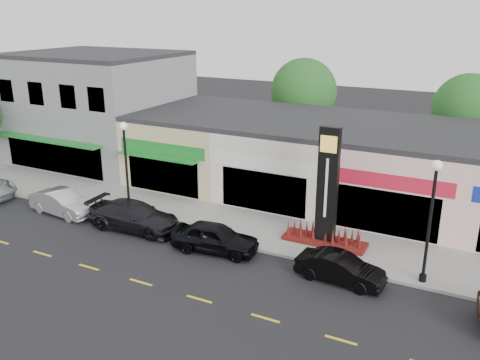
{
  "coord_description": "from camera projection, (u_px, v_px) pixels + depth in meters",
  "views": [
    {
      "loc": [
        9.85,
        -18.51,
        11.36
      ],
      "look_at": [
        -1.7,
        4.0,
        2.85
      ],
      "focal_mm": 38.0,
      "sensor_mm": 36.0,
      "label": 1
    }
  ],
  "objects": [
    {
      "name": "car_black_conv",
      "position": [
        340.0,
        268.0,
        22.13
      ],
      "size": [
        1.63,
        3.97,
        1.28
      ],
      "primitive_type": "imported",
      "rotation": [
        0.0,
        0.0,
        1.5
      ],
      "color": "black",
      "rests_on": "ground"
    },
    {
      "name": "curb",
      "position": [
        253.0,
        249.0,
        25.23
      ],
      "size": [
        52.0,
        0.2,
        0.15
      ],
      "primitive_type": "cube",
      "color": "gray",
      "rests_on": "ground"
    },
    {
      "name": "car_white_van",
      "position": [
        63.0,
        203.0,
        29.46
      ],
      "size": [
        1.87,
        4.41,
        1.42
      ],
      "primitive_type": "imported",
      "rotation": [
        0.0,
        0.0,
        1.48
      ],
      "color": "silver",
      "rests_on": "ground"
    },
    {
      "name": "lamp_west_near",
      "position": [
        126.0,
        160.0,
        27.95
      ],
      "size": [
        0.44,
        0.44,
        5.47
      ],
      "color": "black",
      "rests_on": "sidewalk"
    },
    {
      "name": "shop_beige",
      "position": [
        203.0,
        142.0,
        36.07
      ],
      "size": [
        7.0,
        10.85,
        4.8
      ],
      "color": "tan",
      "rests_on": "ground"
    },
    {
      "name": "lamp_east_near",
      "position": [
        431.0,
        210.0,
        21.03
      ],
      "size": [
        0.44,
        0.44,
        5.47
      ],
      "color": "black",
      "rests_on": "sidewalk"
    },
    {
      "name": "car_black_sedan",
      "position": [
        215.0,
        238.0,
        24.89
      ],
      "size": [
        2.26,
        4.53,
        1.48
      ],
      "primitive_type": "imported",
      "rotation": [
        0.0,
        0.0,
        1.69
      ],
      "color": "black",
      "rests_on": "ground"
    },
    {
      "name": "pylon_sign",
      "position": [
        326.0,
        204.0,
        25.0
      ],
      "size": [
        4.2,
        1.3,
        6.0
      ],
      "color": "#52120E",
      "rests_on": "sidewalk"
    },
    {
      "name": "shop_pink_w",
      "position": [
        406.0,
        169.0,
        30.02
      ],
      "size": [
        7.0,
        10.01,
        4.8
      ],
      "color": "#CDA99C",
      "rests_on": "ground"
    },
    {
      "name": "ground",
      "position": [
        233.0,
        268.0,
        23.49
      ],
      "size": [
        120.0,
        120.0,
        0.0
      ],
      "primitive_type": "plane",
      "color": "black",
      "rests_on": "ground"
    },
    {
      "name": "tree_rear_west",
      "position": [
        304.0,
        92.0,
        40.0
      ],
      "size": [
        5.2,
        5.2,
        7.83
      ],
      "color": "#382619",
      "rests_on": "ground"
    },
    {
      "name": "building_grey_2story",
      "position": [
        98.0,
        107.0,
        39.63
      ],
      "size": [
        12.0,
        10.95,
        8.3
      ],
      "color": "slate",
      "rests_on": "ground"
    },
    {
      "name": "sidewalk",
      "position": [
        271.0,
        232.0,
        27.13
      ],
      "size": [
        52.0,
        4.3,
        0.15
      ],
      "primitive_type": "cube",
      "color": "gray",
      "rests_on": "ground"
    },
    {
      "name": "car_dark_sedan",
      "position": [
        134.0,
        216.0,
        27.4
      ],
      "size": [
        2.38,
        5.35,
        1.53
      ],
      "primitive_type": "imported",
      "rotation": [
        0.0,
        0.0,
        1.62
      ],
      "color": "black",
      "rests_on": "ground"
    },
    {
      "name": "shop_cream",
      "position": [
        295.0,
        154.0,
        33.05
      ],
      "size": [
        7.0,
        10.01,
        4.8
      ],
      "color": "beige",
      "rests_on": "ground"
    },
    {
      "name": "tree_rear_mid",
      "position": [
        468.0,
        109.0,
        34.92
      ],
      "size": [
        4.8,
        4.8,
        7.29
      ],
      "color": "#382619",
      "rests_on": "ground"
    }
  ]
}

